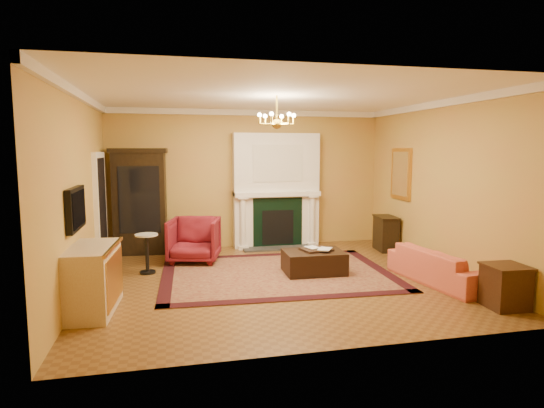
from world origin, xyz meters
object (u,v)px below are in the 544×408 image
object	(u,v)px
console_table	(386,234)
china_cabinet	(140,204)
pedestal_table	(147,251)
commode	(92,279)
coral_sofa	(441,260)
leather_ottoman	(314,262)
wingback_armchair	(194,238)
end_table	(505,288)

from	to	relation	value
console_table	china_cabinet	bearing A→B (deg)	177.17
pedestal_table	commode	world-z (taller)	commode
coral_sofa	leather_ottoman	xyz separation A→B (m)	(-1.84, 0.98, -0.16)
leather_ottoman	console_table	bearing A→B (deg)	35.92
commode	console_table	distance (m)	6.07
china_cabinet	leather_ottoman	bearing A→B (deg)	-33.05
pedestal_table	coral_sofa	xyz separation A→B (m)	(4.66, -1.62, -0.03)
wingback_armchair	coral_sofa	world-z (taller)	wingback_armchair
china_cabinet	coral_sofa	world-z (taller)	china_cabinet
coral_sofa	end_table	size ratio (longest dim) A/B	3.35
console_table	pedestal_table	bearing A→B (deg)	-164.28
end_table	leather_ottoman	bearing A→B (deg)	131.99
china_cabinet	wingback_armchair	xyz separation A→B (m)	(1.04, -0.98, -0.57)
leather_ottoman	end_table	bearing A→B (deg)	-46.31
end_table	console_table	bearing A→B (deg)	89.05
commode	wingback_armchair	bearing A→B (deg)	62.89
end_table	commode	bearing A→B (deg)	168.68
pedestal_table	console_table	world-z (taller)	console_table
console_table	leather_ottoman	world-z (taller)	console_table
wingback_armchair	end_table	bearing A→B (deg)	-27.55
end_table	console_table	world-z (taller)	console_table
end_table	leather_ottoman	distance (m)	3.00
china_cabinet	leather_ottoman	xyz separation A→B (m)	(3.01, -2.27, -0.83)
china_cabinet	pedestal_table	distance (m)	1.76
wingback_armchair	console_table	size ratio (longest dim) A/B	1.32
pedestal_table	leather_ottoman	bearing A→B (deg)	-12.83
wingback_armchair	leather_ottoman	xyz separation A→B (m)	(1.98, -1.29, -0.26)
wingback_armchair	coral_sofa	distance (m)	4.44
pedestal_table	leather_ottoman	distance (m)	2.91
leather_ottoman	commode	bearing A→B (deg)	-160.03
wingback_armchair	leather_ottoman	world-z (taller)	wingback_armchair
coral_sofa	commode	bearing A→B (deg)	84.15
pedestal_table	end_table	size ratio (longest dim) A/B	1.23
pedestal_table	commode	size ratio (longest dim) A/B	0.59
commode	end_table	xyz separation A→B (m)	(5.45, -1.09, -0.16)
coral_sofa	end_table	distance (m)	1.26
china_cabinet	pedestal_table	xyz separation A→B (m)	(0.19, -1.63, -0.63)
end_table	pedestal_table	bearing A→B (deg)	149.27
wingback_armchair	commode	world-z (taller)	wingback_armchair
console_table	commode	bearing A→B (deg)	-148.37
commode	china_cabinet	bearing A→B (deg)	86.83
end_table	console_table	size ratio (longest dim) A/B	0.80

